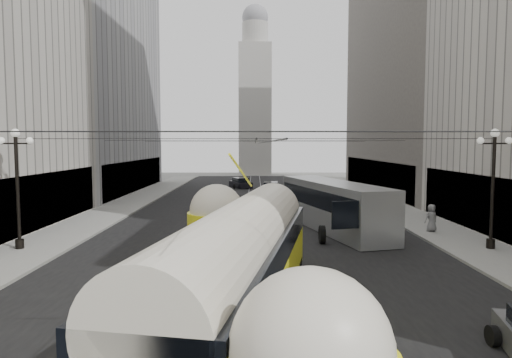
{
  "coord_description": "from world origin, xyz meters",
  "views": [
    {
      "loc": [
        -0.02,
        -6.02,
        5.73
      ],
      "look_at": [
        0.03,
        15.55,
        4.06
      ],
      "focal_mm": 32.0,
      "sensor_mm": 36.0,
      "label": 1
    }
  ],
  "objects": [
    {
      "name": "building_right_far",
      "position": [
        20.0,
        48.0,
        16.31
      ],
      "size": [
        12.6,
        32.6,
        32.6
      ],
      "color": "#514C47",
      "rests_on": "ground"
    },
    {
      "name": "sidewalk_right",
      "position": [
        12.0,
        36.0,
        0.07
      ],
      "size": [
        4.0,
        72.0,
        0.15
      ],
      "primitive_type": "cube",
      "color": "gray",
      "rests_on": "ground"
    },
    {
      "name": "sidewalk_left",
      "position": [
        -12.0,
        36.0,
        0.07
      ],
      "size": [
        4.0,
        72.0,
        0.15
      ],
      "primitive_type": "cube",
      "color": "gray",
      "rests_on": "ground"
    },
    {
      "name": "rail_left",
      "position": [
        -0.75,
        32.5,
        0.0
      ],
      "size": [
        0.12,
        85.0,
        0.04
      ],
      "primitive_type": "cube",
      "color": "gray",
      "rests_on": "ground"
    },
    {
      "name": "distant_tower",
      "position": [
        0.0,
        80.0,
        14.97
      ],
      "size": [
        6.0,
        6.0,
        31.36
      ],
      "color": "#B2AFA8",
      "rests_on": "ground"
    },
    {
      "name": "pedestrian_sidewalk_right",
      "position": [
        11.22,
        22.68,
        1.02
      ],
      "size": [
        0.98,
        0.76,
        1.75
      ],
      "primitive_type": "imported",
      "rotation": [
        0.0,
        0.0,
        3.46
      ],
      "color": "slate",
      "rests_on": "sidewalk_right"
    },
    {
      "name": "road",
      "position": [
        0.0,
        32.5,
        0.0
      ],
      "size": [
        20.0,
        85.0,
        0.02
      ],
      "primitive_type": "cube",
      "color": "black",
      "rests_on": "ground"
    },
    {
      "name": "catenary",
      "position": [
        0.12,
        31.49,
        5.88
      ],
      "size": [
        25.0,
        72.0,
        0.23
      ],
      "color": "black",
      "rests_on": "ground"
    },
    {
      "name": "sedan_white_far",
      "position": [
        1.79,
        46.15,
        0.61
      ],
      "size": [
        2.01,
        4.39,
        1.36
      ],
      "color": "white",
      "rests_on": "ground"
    },
    {
      "name": "sedan_dark_far",
      "position": [
        -1.91,
        53.26,
        0.6
      ],
      "size": [
        3.25,
        4.5,
        1.32
      ],
      "color": "black",
      "rests_on": "ground"
    },
    {
      "name": "lamppost_right_mid",
      "position": [
        12.6,
        18.0,
        3.74
      ],
      "size": [
        1.86,
        0.44,
        6.37
      ],
      "color": "black",
      "rests_on": "sidewalk_right"
    },
    {
      "name": "streetcar",
      "position": [
        -0.5,
        8.16,
        1.9
      ],
      "size": [
        5.5,
        17.44,
        3.88
      ],
      "color": "#F3F315",
      "rests_on": "ground"
    },
    {
      "name": "building_left_far",
      "position": [
        -19.99,
        48.0,
        14.31
      ],
      "size": [
        12.6,
        28.6,
        28.6
      ],
      "color": "#999999",
      "rests_on": "ground"
    },
    {
      "name": "city_bus",
      "position": [
        5.16,
        24.06,
        1.76
      ],
      "size": [
        5.85,
        13.08,
        3.21
      ],
      "color": "#A8ABAD",
      "rests_on": "ground"
    },
    {
      "name": "rail_right",
      "position": [
        0.75,
        32.5,
        0.0
      ],
      "size": [
        0.12,
        85.0,
        0.04
      ],
      "primitive_type": "cube",
      "color": "gray",
      "rests_on": "ground"
    },
    {
      "name": "lamppost_left_mid",
      "position": [
        -12.6,
        18.0,
        3.74
      ],
      "size": [
        1.86,
        0.44,
        6.37
      ],
      "color": "black",
      "rests_on": "sidewalk_left"
    }
  ]
}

